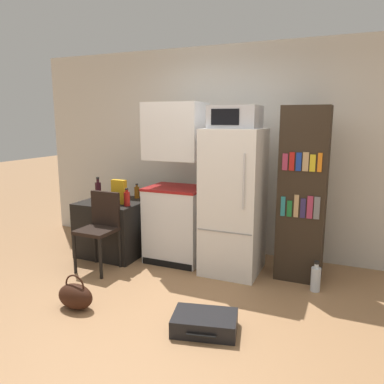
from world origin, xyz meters
The scene contains 15 objects.
ground_plane centered at (0.00, 0.00, 0.00)m, with size 24.00×24.00×0.00m, color #A3754C.
wall_back centered at (0.20, 2.00, 1.33)m, with size 6.40×0.10×2.65m.
side_table centered at (-1.43, 1.22, 0.35)m, with size 0.79×0.75×0.70m.
kitchen_hutch centered at (-0.59, 1.32, 0.89)m, with size 0.69×0.56×1.93m.
refrigerator centered at (0.15, 1.28, 0.82)m, with size 0.63×0.67×1.64m.
microwave centered at (0.15, 1.27, 1.76)m, with size 0.52×0.43×0.24m.
bookshelf centered at (0.89, 1.41, 0.94)m, with size 0.49×0.40×1.88m.
bottle_amber_beer centered at (-1.25, 1.50, 0.78)m, with size 0.07×0.07×0.19m.
bottle_wine_dark centered at (-1.59, 1.11, 0.84)m, with size 0.07×0.07×0.32m.
bottle_ketchup_red centered at (-1.12, 1.06, 0.79)m, with size 0.07×0.07×0.22m.
cereal_box centered at (-1.28, 1.12, 0.85)m, with size 0.19×0.07×0.30m.
chair centered at (-1.28, 0.75, 0.55)m, with size 0.41×0.41×0.91m.
suitcase_large_flat centered at (0.33, -0.04, 0.07)m, with size 0.59×0.46×0.15m.
handbag centered at (-0.91, -0.17, 0.12)m, with size 0.36×0.20×0.33m.
water_bottle_front centered at (1.10, 1.10, 0.13)m, with size 0.10×0.10×0.32m.
Camera 1 is at (1.35, -2.70, 1.74)m, focal length 35.00 mm.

